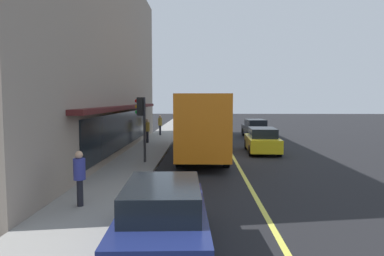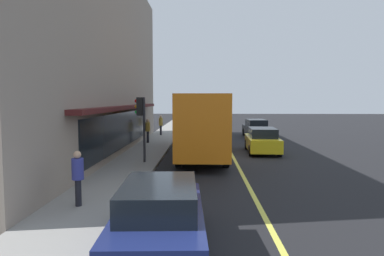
# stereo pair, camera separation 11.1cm
# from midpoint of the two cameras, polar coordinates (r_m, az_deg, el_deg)

# --- Properties ---
(ground) EXTENTS (120.00, 120.00, 0.00)m
(ground) POSITION_cam_midpoint_polar(r_m,az_deg,el_deg) (19.95, 6.88, -4.73)
(ground) COLOR black
(sidewalk) EXTENTS (80.00, 2.44, 0.15)m
(sidewalk) POSITION_cam_midpoint_polar(r_m,az_deg,el_deg) (20.15, -7.87, -4.44)
(sidewalk) COLOR gray
(sidewalk) RESTS_ON ground
(lane_centre_stripe) EXTENTS (36.00, 0.16, 0.01)m
(lane_centre_stripe) POSITION_cam_midpoint_polar(r_m,az_deg,el_deg) (19.95, 6.88, -4.72)
(lane_centre_stripe) COLOR #D8D14C
(lane_centre_stripe) RESTS_ON ground
(storefront_building) EXTENTS (24.79, 10.37, 11.43)m
(storefront_building) POSITION_cam_midpoint_polar(r_m,az_deg,el_deg) (22.52, -23.48, 10.56)
(storefront_building) COLOR gray
(storefront_building) RESTS_ON ground
(bus) EXTENTS (11.13, 2.61, 3.50)m
(bus) POSITION_cam_midpoint_polar(r_m,az_deg,el_deg) (20.25, 1.85, 1.09)
(bus) COLOR orange
(bus) RESTS_ON ground
(traffic_light) EXTENTS (0.30, 0.52, 3.20)m
(traffic_light) POSITION_cam_midpoint_polar(r_m,az_deg,el_deg) (17.43, -8.11, 2.27)
(traffic_light) COLOR #2D2D33
(traffic_light) RESTS_ON sidewalk
(car_navy) EXTENTS (4.38, 2.03, 1.52)m
(car_navy) POSITION_cam_midpoint_polar(r_m,az_deg,el_deg) (7.67, -4.85, -14.41)
(car_navy) COLOR navy
(car_navy) RESTS_ON ground
(car_yellow) EXTENTS (4.37, 2.00, 1.52)m
(car_yellow) POSITION_cam_midpoint_polar(r_m,az_deg,el_deg) (21.85, 11.48, -2.01)
(car_yellow) COLOR yellow
(car_yellow) RESTS_ON ground
(car_black) EXTENTS (4.39, 2.04, 1.52)m
(car_black) POSITION_cam_midpoint_polar(r_m,az_deg,el_deg) (30.73, 10.50, -0.09)
(car_black) COLOR black
(car_black) RESTS_ON ground
(pedestrian_mid_block) EXTENTS (0.34, 0.34, 1.70)m
(pedestrian_mid_block) POSITION_cam_midpoint_polar(r_m,az_deg,el_deg) (25.28, -7.08, -0.09)
(pedestrian_mid_block) COLOR black
(pedestrian_mid_block) RESTS_ON sidewalk
(pedestrian_by_curb) EXTENTS (0.34, 0.34, 1.62)m
(pedestrian_by_curb) POSITION_cam_midpoint_polar(r_m,az_deg,el_deg) (10.75, -17.76, -7.00)
(pedestrian_by_curb) COLOR black
(pedestrian_by_curb) RESTS_ON sidewalk
(pedestrian_near_storefront) EXTENTS (0.34, 0.34, 1.73)m
(pedestrian_near_storefront) POSITION_cam_midpoint_polar(r_m,az_deg,el_deg) (30.59, -4.99, 0.79)
(pedestrian_near_storefront) COLOR black
(pedestrian_near_storefront) RESTS_ON sidewalk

